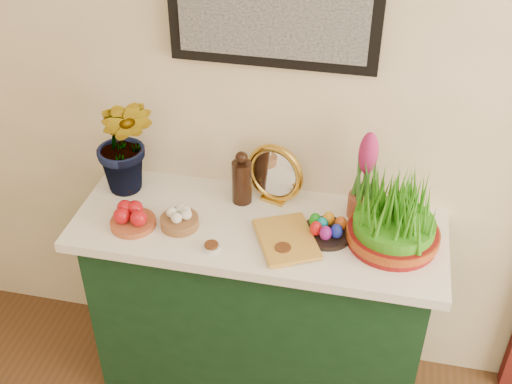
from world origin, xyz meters
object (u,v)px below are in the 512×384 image
mirror (275,174)px  book (260,243)px  wheatgrass_sabzeh (395,216)px  hyacinth_green (123,128)px  sideboard (259,310)px

mirror → book: bearing=-89.1°
book → wheatgrass_sabzeh: bearing=-10.1°
wheatgrass_sabzeh → book: bearing=-164.7°
hyacinth_green → book: hyacinth_green is taller
sideboard → mirror: (0.03, 0.17, 0.58)m
mirror → book: mirror is taller
sideboard → mirror: mirror is taller
book → mirror: bearing=65.6°
sideboard → book: (0.03, -0.13, 0.48)m
wheatgrass_sabzeh → sideboard: bearing=179.3°
book → wheatgrass_sabzeh: size_ratio=0.77×
sideboard → wheatgrass_sabzeh: (0.49, -0.01, 0.59)m
wheatgrass_sabzeh → hyacinth_green: bearing=174.0°
mirror → wheatgrass_sabzeh: 0.50m
mirror → hyacinth_green: bearing=-174.0°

